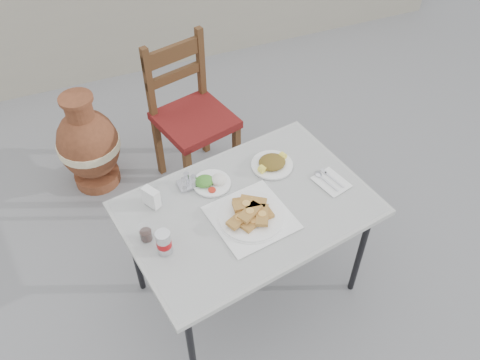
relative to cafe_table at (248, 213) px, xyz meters
name	(u,v)px	position (x,y,z in m)	size (l,w,h in m)	color
ground	(228,299)	(-0.12, -0.03, -0.65)	(80.00, 80.00, 0.00)	slate
cafe_table	(248,213)	(0.00, 0.00, 0.00)	(1.26, 0.96, 0.70)	black
pide_plate	(251,213)	(-0.01, -0.07, 0.08)	(0.40, 0.40, 0.07)	white
salad_rice_plate	(211,182)	(-0.11, 0.20, 0.07)	(0.19, 0.19, 0.05)	white
salad_chopped_plate	(272,163)	(0.22, 0.20, 0.07)	(0.21, 0.21, 0.05)	white
soda_can	(164,242)	(-0.43, -0.10, 0.11)	(0.07, 0.07, 0.12)	silver
cola_glass	(146,233)	(-0.49, -0.01, 0.09)	(0.06, 0.06, 0.08)	white
napkin_holder	(151,197)	(-0.41, 0.18, 0.10)	(0.08, 0.09, 0.10)	white
condiment_caddy	(188,182)	(-0.22, 0.23, 0.07)	(0.10, 0.08, 0.07)	silver
cutlery_napkin	(329,180)	(0.43, 0.00, 0.05)	(0.17, 0.20, 0.01)	white
chair	(191,115)	(0.03, 0.99, -0.14)	(0.53, 0.53, 0.98)	#39210F
terracotta_urn	(89,145)	(-0.61, 1.16, -0.33)	(0.40, 0.40, 0.70)	brown
back_wall	(113,1)	(-0.12, 2.47, -0.05)	(6.00, 0.25, 1.20)	gray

